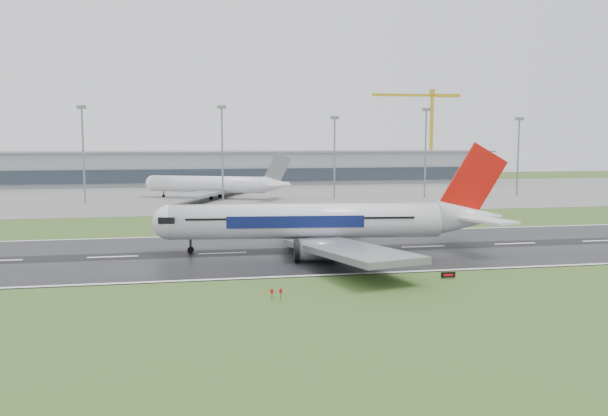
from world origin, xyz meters
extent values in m
plane|color=#33531E|center=(0.00, 0.00, 0.00)|extent=(520.00, 520.00, 0.00)
cube|color=black|center=(0.00, 0.00, 0.05)|extent=(400.00, 45.00, 0.10)
cube|color=slate|center=(0.00, 125.00, 0.04)|extent=(400.00, 130.00, 0.08)
cube|color=gray|center=(0.00, 185.00, 7.50)|extent=(240.00, 36.00, 15.00)
cylinder|color=gray|center=(-60.95, 100.00, 15.73)|extent=(0.64, 0.64, 31.46)
cylinder|color=gray|center=(-14.93, 100.00, 15.96)|extent=(0.64, 0.64, 31.92)
cylinder|color=gray|center=(24.99, 100.00, 14.25)|extent=(0.64, 0.64, 28.51)
cylinder|color=gray|center=(59.37, 100.00, 15.82)|extent=(0.64, 0.64, 31.65)
cylinder|color=gray|center=(96.47, 100.00, 14.26)|extent=(0.64, 0.64, 28.52)
camera|label=1|loc=(-25.36, -115.42, 21.58)|focal=36.35mm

